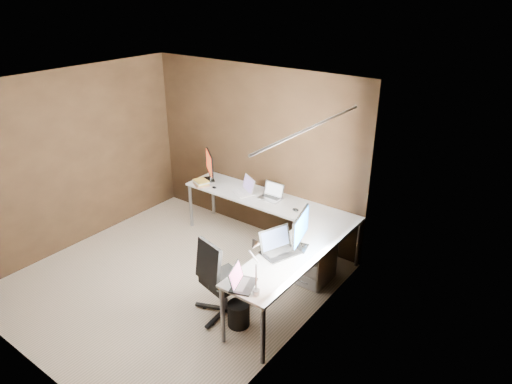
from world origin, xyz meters
TOP-DOWN VIEW (x-y plane):
  - room at (0.34, 0.07)m, footprint 3.60×3.60m
  - desk at (0.84, 1.04)m, footprint 2.65×2.25m
  - drawer_pedestal at (1.43, 1.15)m, footprint 0.42×0.50m
  - monitor_left at (-0.64, 1.53)m, footprint 0.41×0.35m
  - monitor_right at (1.51, 0.66)m, footprint 0.19×0.53m
  - laptop_white at (0.07, 1.49)m, footprint 0.41×0.37m
  - laptop_silver at (0.49, 1.56)m, footprint 0.32×0.23m
  - laptop_black_big at (1.35, 0.45)m, footprint 0.41×0.48m
  - laptop_black_small at (1.40, -0.30)m, footprint 0.31×0.36m
  - book_stack at (-0.62, 1.30)m, footprint 0.31×0.29m
  - mouse_left at (-0.38, 1.32)m, footprint 0.09×0.07m
  - mouse_corner at (0.97, 1.42)m, footprint 0.10×0.08m
  - desk_lamp at (1.55, -0.26)m, footprint 0.18×0.21m
  - office_chair at (0.94, -0.07)m, footprint 0.56×0.58m
  - wastebasket at (1.21, -0.11)m, footprint 0.26×0.26m

SIDE VIEW (x-z plane):
  - wastebasket at x=1.21m, z-range 0.00..0.29m
  - office_chair at x=0.94m, z-range -0.21..0.79m
  - drawer_pedestal at x=1.43m, z-range 0.00..0.60m
  - desk at x=0.84m, z-range 0.31..1.04m
  - mouse_left at x=-0.38m, z-range 0.73..0.76m
  - mouse_corner at x=0.97m, z-range 0.73..0.77m
  - book_stack at x=-0.62m, z-range 0.73..0.81m
  - laptop_black_small at x=1.40m, z-range 0.67..0.88m
  - laptop_silver at x=0.49m, z-range 0.67..0.88m
  - laptop_white at x=0.07m, z-range 0.67..0.89m
  - laptop_black_big at x=1.35m, z-range 0.65..0.92m
  - monitor_left at x=-0.64m, z-range 0.76..1.20m
  - monitor_right at x=1.51m, z-range 0.76..1.21m
  - desk_lamp at x=1.55m, z-range 0.80..1.33m
  - room at x=0.34m, z-range 0.03..2.53m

